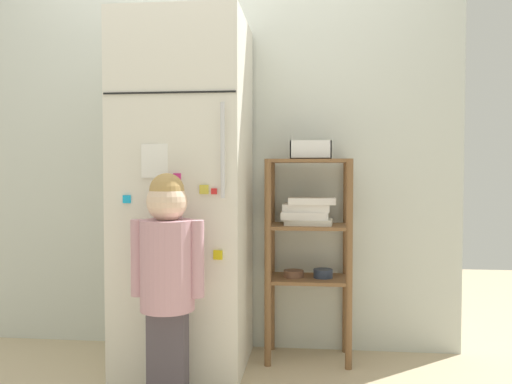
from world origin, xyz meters
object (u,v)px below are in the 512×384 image
object	(u,v)px
refrigerator	(185,195)
child_standing	(167,264)
pantry_shelf_unit	(308,232)
fruit_bin	(312,152)

from	to	relation	value
refrigerator	child_standing	bearing A→B (deg)	-86.08
pantry_shelf_unit	fruit_bin	world-z (taller)	fruit_bin
refrigerator	fruit_bin	size ratio (longest dim) A/B	8.34
refrigerator	pantry_shelf_unit	distance (m)	0.70
refrigerator	pantry_shelf_unit	bearing A→B (deg)	13.87
fruit_bin	pantry_shelf_unit	bearing A→B (deg)	144.36
pantry_shelf_unit	fruit_bin	bearing A→B (deg)	-35.64
pantry_shelf_unit	refrigerator	bearing A→B (deg)	-166.13
refrigerator	fruit_bin	bearing A→B (deg)	12.32
pantry_shelf_unit	fruit_bin	distance (m)	0.44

